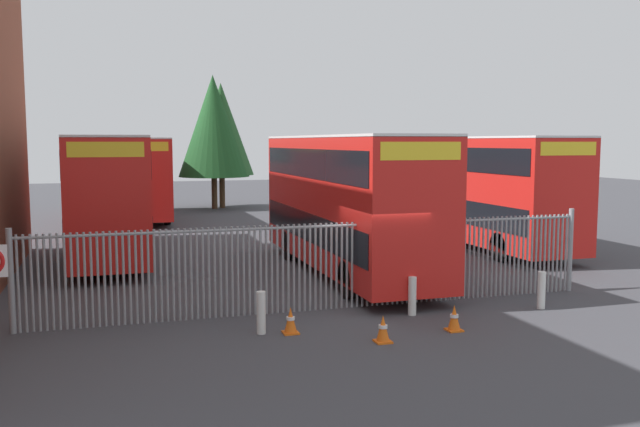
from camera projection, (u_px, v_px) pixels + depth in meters
name	position (u px, v px, depth m)	size (l,w,h in m)	color
ground_plane	(288.00, 256.00, 25.05)	(100.00, 100.00, 0.00)	#3D3D42
palisade_fence	(326.00, 263.00, 17.01)	(14.68, 0.14, 2.35)	gray
double_decker_bus_near_gate	(346.00, 198.00, 21.56)	(2.54, 10.81, 4.42)	red
double_decker_bus_behind_fence_left	(480.00, 187.00, 27.20)	(2.54, 10.81, 4.42)	red
double_decker_bus_behind_fence_right	(108.00, 191.00, 24.65)	(2.54, 10.81, 4.42)	red
double_decker_bus_far_back	(141.00, 175.00, 37.27)	(2.54, 10.81, 4.42)	red
bollard_near_left	(261.00, 313.00, 14.90)	(0.20, 0.20, 0.95)	silver
bollard_center_front	(412.00, 296.00, 16.52)	(0.20, 0.20, 0.95)	silver
bollard_near_right	(541.00, 290.00, 17.16)	(0.20, 0.20, 0.95)	silver
traffic_cone_by_gate	(291.00, 321.00, 14.94)	(0.34, 0.34, 0.59)	orange
traffic_cone_mid_forecourt	(383.00, 329.00, 14.27)	(0.34, 0.34, 0.59)	orange
traffic_cone_near_kerb	(454.00, 318.00, 15.15)	(0.34, 0.34, 0.59)	orange
tree_tall_back	(221.00, 129.00, 43.06)	(4.07, 4.07, 7.93)	#4C3823
tree_short_side	(213.00, 126.00, 42.41)	(4.44, 4.44, 8.38)	#4C3823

